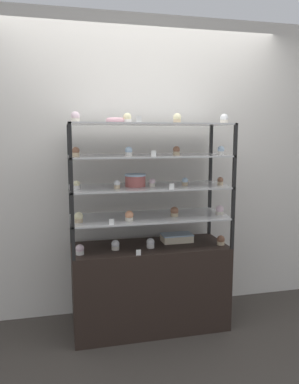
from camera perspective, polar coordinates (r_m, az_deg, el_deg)
ground_plane at (r=3.34m, az=0.00°, el=-19.62°), size 20.00×20.00×0.00m
back_wall at (r=3.34m, az=-1.56°, el=3.77°), size 8.00×0.05×2.60m
display_base at (r=3.19m, az=0.00°, el=-14.12°), size 1.25×0.50×0.69m
display_riser_lower at (r=3.02m, az=0.00°, el=-3.95°), size 1.25×0.50×0.25m
display_riser_middle at (r=2.98m, az=0.00°, el=0.66°), size 1.25×0.50×0.25m
display_riser_upper at (r=2.95m, az=0.00°, el=5.38°), size 1.25×0.50×0.25m
display_riser_top at (r=2.95m, az=0.00°, el=10.15°), size 1.25×0.50×0.25m
layer_cake_centerpiece at (r=2.94m, az=-2.17°, el=1.81°), size 0.17×0.17×0.10m
sheet_cake_frosted at (r=3.19m, az=4.17°, el=-6.96°), size 0.26×0.15×0.07m
cupcake_0 at (r=2.89m, az=-10.57°, el=-8.63°), size 0.06×0.06×0.08m
cupcake_1 at (r=2.97m, az=-5.22°, el=-8.05°), size 0.06×0.06×0.08m
cupcake_2 at (r=3.01m, az=0.15°, el=-7.81°), size 0.06×0.06×0.08m
cupcake_3 at (r=3.14m, az=10.81°, el=-7.25°), size 0.06×0.06×0.08m
price_tag_0 at (r=2.83m, az=-1.69°, el=-9.20°), size 0.04×0.00×0.04m
cupcake_4 at (r=2.84m, az=-10.74°, el=-3.83°), size 0.07×0.07×0.08m
cupcake_5 at (r=2.85m, az=-3.10°, el=-3.67°), size 0.07×0.07×0.08m
cupcake_6 at (r=3.01m, az=3.82°, el=-3.03°), size 0.07×0.07×0.08m
cupcake_7 at (r=3.12m, az=10.64°, el=-2.74°), size 0.07×0.07×0.08m
price_tag_1 at (r=2.73m, az=-5.81°, el=-4.55°), size 0.04×0.00×0.04m
cupcake_8 at (r=2.84m, az=-11.02°, el=1.07°), size 0.05×0.05×0.07m
cupcake_9 at (r=2.82m, az=-4.97°, el=1.15°), size 0.05×0.05×0.07m
cupcake_10 at (r=2.92m, az=0.43°, el=1.44°), size 0.05×0.05×0.07m
cupcake_11 at (r=3.00m, az=5.43°, el=1.58°), size 0.05×0.05×0.07m
cupcake_12 at (r=3.08m, az=10.74°, el=1.64°), size 0.05×0.05×0.07m
price_tag_2 at (r=2.78m, az=3.40°, el=0.85°), size 0.04×0.00×0.04m
cupcake_13 at (r=2.78m, az=-11.17°, el=6.02°), size 0.05×0.05×0.07m
cupcake_14 at (r=2.80m, az=-3.19°, el=6.18°), size 0.05×0.05×0.07m
cupcake_15 at (r=2.93m, az=4.13°, el=6.28°), size 0.05×0.05×0.07m
cupcake_16 at (r=3.03m, az=10.84°, el=6.23°), size 0.05×0.05×0.07m
price_tag_3 at (r=2.72m, az=0.64°, el=5.88°), size 0.04×0.00×0.04m
cupcake_17 at (r=2.74m, az=-11.23°, el=11.14°), size 0.06×0.06×0.07m
cupcake_18 at (r=2.86m, az=-3.40°, el=11.17°), size 0.06×0.06×0.07m
cupcake_19 at (r=2.91m, az=4.24°, el=11.12°), size 0.06×0.06×0.07m
cupcake_20 at (r=3.03m, az=11.30°, el=10.88°), size 0.06×0.06×0.07m
price_tag_4 at (r=2.70m, az=-1.62°, el=11.06°), size 0.04×0.00×0.04m
donut_glazed at (r=2.87m, az=-5.24°, el=10.83°), size 0.14×0.14×0.04m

